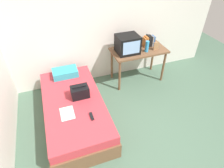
# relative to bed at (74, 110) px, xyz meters

# --- Properties ---
(ground_plane) EXTENTS (8.00, 8.00, 0.00)m
(ground_plane) POSITION_rel_bed_xyz_m (0.93, -0.84, -0.23)
(ground_plane) COLOR #4C6B56
(wall_back) EXTENTS (5.20, 0.10, 2.60)m
(wall_back) POSITION_rel_bed_xyz_m (0.93, 1.16, 1.07)
(wall_back) COLOR silver
(wall_back) RESTS_ON ground
(bed) EXTENTS (1.00, 2.00, 0.46)m
(bed) POSITION_rel_bed_xyz_m (0.00, 0.00, 0.00)
(bed) COLOR brown
(bed) RESTS_ON ground
(desk) EXTENTS (1.16, 0.60, 0.76)m
(desk) POSITION_rel_bed_xyz_m (1.58, 0.75, 0.44)
(desk) COLOR brown
(desk) RESTS_ON ground
(tv) EXTENTS (0.44, 0.39, 0.36)m
(tv) POSITION_rel_bed_xyz_m (1.30, 0.73, 0.71)
(tv) COLOR black
(tv) RESTS_ON desk
(water_bottle) EXTENTS (0.08, 0.08, 0.23)m
(water_bottle) POSITION_rel_bed_xyz_m (1.68, 0.62, 0.65)
(water_bottle) COLOR #3399DB
(water_bottle) RESTS_ON desk
(book_row) EXTENTS (0.24, 0.16, 0.24)m
(book_row) POSITION_rel_bed_xyz_m (1.84, 0.84, 0.64)
(book_row) COLOR #CC7233
(book_row) RESTS_ON desk
(picture_frame) EXTENTS (0.11, 0.02, 0.18)m
(picture_frame) POSITION_rel_bed_xyz_m (1.90, 0.62, 0.62)
(picture_frame) COLOR #9E754C
(picture_frame) RESTS_ON desk
(pillow) EXTENTS (0.48, 0.30, 0.14)m
(pillow) POSITION_rel_bed_xyz_m (-0.00, 0.75, 0.30)
(pillow) COLOR #33A8B7
(pillow) RESTS_ON bed
(handbag) EXTENTS (0.30, 0.20, 0.22)m
(handbag) POSITION_rel_bed_xyz_m (0.14, 0.05, 0.34)
(handbag) COLOR black
(handbag) RESTS_ON bed
(magazine) EXTENTS (0.21, 0.29, 0.01)m
(magazine) POSITION_rel_bed_xyz_m (-0.14, -0.28, 0.24)
(magazine) COLOR white
(magazine) RESTS_ON bed
(remote_dark) EXTENTS (0.04, 0.16, 0.02)m
(remote_dark) POSITION_rel_bed_xyz_m (0.21, -0.47, 0.25)
(remote_dark) COLOR black
(remote_dark) RESTS_ON bed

